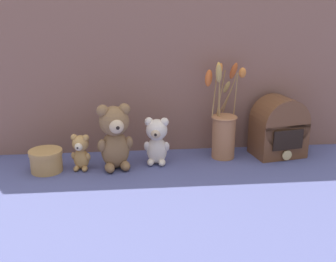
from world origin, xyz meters
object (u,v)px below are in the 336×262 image
teddy_bear_medium (157,140)px  teddy_bear_small (81,152)px  vintage_radio (279,128)px  flower_vase (224,128)px  decorative_tin_tall (46,161)px  teddy_bear_large (115,136)px

teddy_bear_medium → teddy_bear_small: (-0.26, -0.03, -0.02)m
teddy_bear_small → vintage_radio: size_ratio=0.57×
flower_vase → vintage_radio: size_ratio=1.58×
teddy_bear_small → flower_vase: (0.51, 0.07, 0.05)m
flower_vase → decorative_tin_tall: flower_vase is taller
teddy_bear_medium → decorative_tin_tall: size_ratio=1.51×
vintage_radio → flower_vase: bearing=-179.4°
teddy_bear_large → teddy_bear_medium: bearing=12.1°
teddy_bear_small → teddy_bear_medium: bearing=6.5°
teddy_bear_medium → vintage_radio: 0.46m
teddy_bear_small → vintage_radio: 0.72m
teddy_bear_large → teddy_bear_medium: (0.14, 0.03, -0.03)m
teddy_bear_small → decorative_tin_tall: bearing=-179.0°
flower_vase → teddy_bear_small: bearing=-171.9°
teddy_bear_large → teddy_bear_small: 0.13m
teddy_bear_large → flower_vase: size_ratio=0.65×
teddy_bear_small → decorative_tin_tall: (-0.12, -0.00, -0.03)m
teddy_bear_large → teddy_bear_medium: size_ratio=1.35×
flower_vase → decorative_tin_tall: (-0.62, -0.07, -0.07)m
teddy_bear_large → vintage_radio: (0.60, 0.08, -0.02)m
teddy_bear_medium → vintage_radio: size_ratio=0.76×
teddy_bear_large → teddy_bear_small: bearing=179.5°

